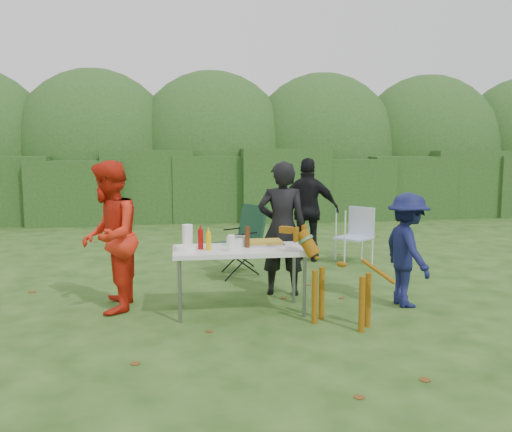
{
  "coord_description": "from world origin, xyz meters",
  "views": [
    {
      "loc": [
        -0.94,
        -5.79,
        1.87
      ],
      "look_at": [
        0.02,
        0.95,
        1.0
      ],
      "focal_mm": 38.0,
      "sensor_mm": 36.0,
      "label": 1
    }
  ],
  "objects": [
    {
      "name": "paper_towel_roll",
      "position": [
        -0.86,
        0.3,
        0.87
      ],
      "size": [
        0.12,
        0.12,
        0.26
      ],
      "primitive_type": "cylinder",
      "color": "white",
      "rests_on": "folding_table"
    },
    {
      "name": "pasta_bowl",
      "position": [
        -0.28,
        0.34,
        0.79
      ],
      "size": [
        0.26,
        0.26,
        0.1
      ],
      "primitive_type": "cylinder",
      "color": "silver",
      "rests_on": "folding_table"
    },
    {
      "name": "hedge_row",
      "position": [
        0.0,
        8.0,
        0.85
      ],
      "size": [
        22.0,
        1.4,
        1.7
      ],
      "primitive_type": "cube",
      "color": "#23471C",
      "rests_on": "ground"
    },
    {
      "name": "person_red_jacket",
      "position": [
        -1.74,
        0.43,
        0.86
      ],
      "size": [
        0.67,
        0.85,
        1.72
      ],
      "primitive_type": "imported",
      "rotation": [
        0.0,
        0.0,
        -1.59
      ],
      "color": "red",
      "rests_on": "ground"
    },
    {
      "name": "ground",
      "position": [
        0.0,
        0.0,
        0.0
      ],
      "size": [
        80.0,
        80.0,
        0.0
      ],
      "primitive_type": "plane",
      "color": "#1E4211"
    },
    {
      "name": "focaccia_bread",
      "position": [
        0.02,
        0.34,
        0.78
      ],
      "size": [
        0.4,
        0.26,
        0.04
      ],
      "primitive_type": "cube",
      "color": "#B2932B",
      "rests_on": "food_tray"
    },
    {
      "name": "dog",
      "position": [
        0.72,
        -0.44,
        0.5
      ],
      "size": [
        1.08,
        0.98,
        0.99
      ],
      "primitive_type": null,
      "rotation": [
        0.0,
        0.0,
        2.46
      ],
      "color": "#7E4C0B",
      "rests_on": "ground"
    },
    {
      "name": "mustard_bottle",
      "position": [
        -0.63,
        0.09,
        0.84
      ],
      "size": [
        0.06,
        0.06,
        0.2
      ],
      "primitive_type": "cylinder",
      "color": "gold",
      "rests_on": "folding_table"
    },
    {
      "name": "ketchup_bottle",
      "position": [
        -0.72,
        0.17,
        0.85
      ],
      "size": [
        0.06,
        0.06,
        0.22
      ],
      "primitive_type": "cylinder",
      "color": "#930A0A",
      "rests_on": "folding_table"
    },
    {
      "name": "food_tray",
      "position": [
        0.02,
        0.34,
        0.75
      ],
      "size": [
        0.45,
        0.3,
        0.02
      ],
      "primitive_type": "cube",
      "color": "#B7B7BA",
      "rests_on": "folding_table"
    },
    {
      "name": "folding_table",
      "position": [
        -0.27,
        0.17,
        0.69
      ],
      "size": [
        1.5,
        0.7,
        0.74
      ],
      "color": "silver",
      "rests_on": "ground"
    },
    {
      "name": "plate_stack",
      "position": [
        -0.88,
        0.13,
        0.77
      ],
      "size": [
        0.24,
        0.24,
        0.05
      ],
      "primitive_type": "cylinder",
      "color": "white",
      "rests_on": "folding_table"
    },
    {
      "name": "beer_bottle",
      "position": [
        -0.19,
        0.2,
        0.86
      ],
      "size": [
        0.06,
        0.06,
        0.24
      ],
      "primitive_type": "cylinder",
      "color": "#47230F",
      "rests_on": "folding_table"
    },
    {
      "name": "person_black_puffy",
      "position": [
        1.15,
        2.81,
        0.85
      ],
      "size": [
        1.07,
        0.71,
        1.69
      ],
      "primitive_type": "imported",
      "rotation": [
        0.0,
        0.0,
        2.81
      ],
      "color": "black",
      "rests_on": "ground"
    },
    {
      "name": "person_cook",
      "position": [
        0.34,
        0.85,
        0.85
      ],
      "size": [
        0.69,
        0.53,
        1.7
      ],
      "primitive_type": "imported",
      "rotation": [
        0.0,
        0.0,
        2.93
      ],
      "color": "black",
      "rests_on": "ground"
    },
    {
      "name": "shrub_backdrop",
      "position": [
        0.0,
        9.6,
        1.6
      ],
      "size": [
        20.0,
        2.6,
        3.2
      ],
      "primitive_type": "ellipsoid",
      "color": "#3D6628",
      "rests_on": "ground"
    },
    {
      "name": "lawn_chair",
      "position": [
        1.84,
        2.53,
        0.45
      ],
      "size": [
        0.76,
        0.76,
        0.91
      ],
      "primitive_type": null,
      "rotation": [
        0.0,
        0.0,
        3.84
      ],
      "color": "#517CC1",
      "rests_on": "ground"
    },
    {
      "name": "cup_stack",
      "position": [
        -0.39,
        -0.01,
        0.83
      ],
      "size": [
        0.08,
        0.08,
        0.18
      ],
      "primitive_type": "cylinder",
      "color": "white",
      "rests_on": "folding_table"
    },
    {
      "name": "child",
      "position": [
        1.7,
        0.15,
        0.67
      ],
      "size": [
        0.56,
        0.9,
        1.34
      ],
      "primitive_type": "imported",
      "rotation": [
        0.0,
        0.0,
        1.64
      ],
      "color": "#111542",
      "rests_on": "ground"
    },
    {
      "name": "camping_chair",
      "position": [
        -0.07,
        2.03,
        0.51
      ],
      "size": [
        0.88,
        0.88,
        1.02
      ],
      "primitive_type": null,
      "rotation": [
        0.0,
        0.0,
        3.69
      ],
      "color": "#173926",
      "rests_on": "ground"
    }
  ]
}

